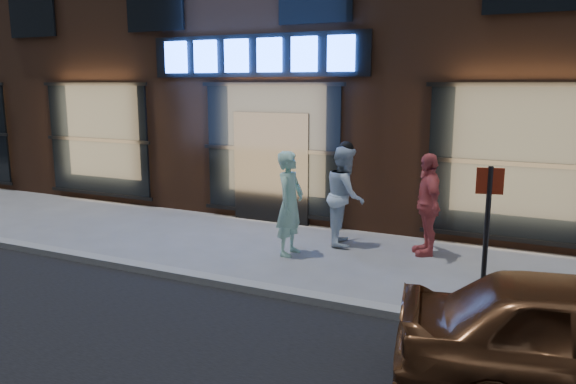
# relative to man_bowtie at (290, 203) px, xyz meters

# --- Properties ---
(ground) EXTENTS (90.00, 90.00, 0.00)m
(ground) POSITION_rel_man_bowtie_xyz_m (-1.42, -1.91, -0.93)
(ground) COLOR slate
(ground) RESTS_ON ground
(curb) EXTENTS (60.00, 0.25, 0.12)m
(curb) POSITION_rel_man_bowtie_xyz_m (-1.42, -1.91, -0.87)
(curb) COLOR gray
(curb) RESTS_ON ground
(storefront_building) EXTENTS (30.20, 8.28, 10.30)m
(storefront_building) POSITION_rel_man_bowtie_xyz_m (-1.42, 6.08, 4.22)
(storefront_building) COLOR #54301E
(storefront_building) RESTS_ON ground
(man_bowtie) EXTENTS (0.45, 0.68, 1.86)m
(man_bowtie) POSITION_rel_man_bowtie_xyz_m (0.00, 0.00, 0.00)
(man_bowtie) COLOR #BDF8DD
(man_bowtie) RESTS_ON ground
(man_cap) EXTENTS (0.97, 1.10, 1.88)m
(man_cap) POSITION_rel_man_bowtie_xyz_m (0.65, 1.07, 0.01)
(man_cap) COLOR white
(man_cap) RESTS_ON ground
(passerby) EXTENTS (0.87, 1.16, 1.82)m
(passerby) POSITION_rel_man_bowtie_xyz_m (2.19, 1.07, -0.02)
(passerby) COLOR #D05655
(passerby) RESTS_ON ground
(sign_post) EXTENTS (0.32, 0.10, 2.03)m
(sign_post) POSITION_rel_man_bowtie_xyz_m (3.48, -1.62, 0.30)
(sign_post) COLOR #262628
(sign_post) RESTS_ON ground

